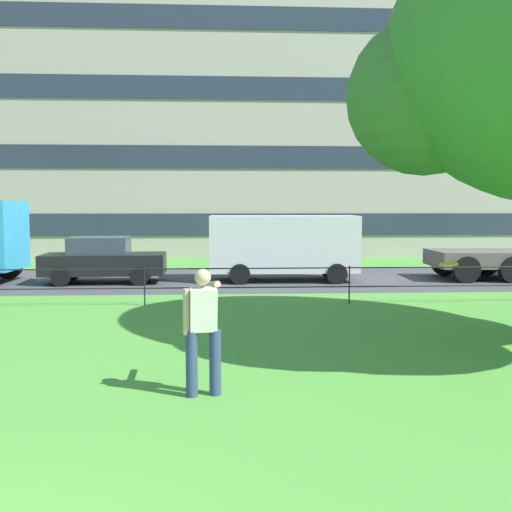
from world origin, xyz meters
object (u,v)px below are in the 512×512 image
object	(u,v)px
panel_van_center	(284,244)
person_thrower	(203,327)
frisbee	(449,264)
apartment_building_background	(264,109)
car_black_far_left	(103,260)

from	to	relation	value
panel_van_center	person_thrower	bearing A→B (deg)	-101.00
frisbee	apartment_building_background	world-z (taller)	apartment_building_background
panel_van_center	apartment_building_background	bearing A→B (deg)	88.53
panel_van_center	apartment_building_background	size ratio (longest dim) A/B	0.14
person_thrower	panel_van_center	distance (m)	12.23
frisbee	apartment_building_background	distance (m)	28.27
person_thrower	apartment_building_background	world-z (taller)	apartment_building_background
frisbee	person_thrower	bearing A→B (deg)	-171.50
person_thrower	apartment_building_background	bearing A→B (deg)	84.40
frisbee	car_black_far_left	xyz separation A→B (m)	(-7.33, 11.22, -0.94)
person_thrower	car_black_far_left	distance (m)	12.34
car_black_far_left	apartment_building_background	world-z (taller)	apartment_building_background
person_thrower	panel_van_center	bearing A→B (deg)	79.00
apartment_building_background	person_thrower	bearing A→B (deg)	-95.60
person_thrower	car_black_far_left	size ratio (longest dim) A/B	0.43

